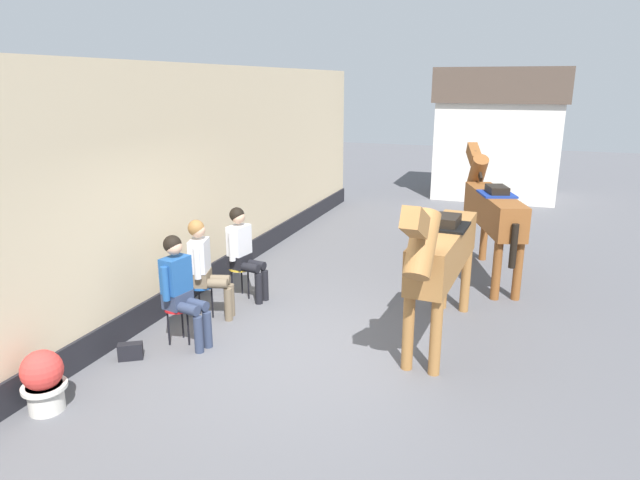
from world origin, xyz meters
The scene contains 10 objects.
ground_plane centered at (0.00, 3.00, 0.00)m, with size 40.00×40.00×0.00m, color #56565B.
pub_facade_wall centered at (-2.55, 1.50, 1.54)m, with size 0.34×14.00×3.40m.
distant_cottage centered at (1.40, 10.75, 1.80)m, with size 3.40×2.60×3.50m.
seated_visitor_near centered at (-1.63, -0.35, 0.78)m, with size 0.61×0.48×1.39m.
seated_visitor_middle centered at (-1.79, 0.45, 0.78)m, with size 0.61×0.48×1.39m.
seated_visitor_far centered at (-1.64, 1.28, 0.78)m, with size 0.61×0.49×1.39m.
saddled_horse_near centered at (1.30, 0.82, 1.16)m, with size 0.57×3.00×2.06m.
saddled_horse_far centered at (1.71, 3.60, 1.16)m, with size 1.22×2.88×2.06m.
flower_planter_near centered at (-2.10, -2.07, 0.33)m, with size 0.43×0.43×0.64m.
satchel_bag centered at (-2.00, -0.91, 0.10)m, with size 0.28×0.12×0.20m, color black.
Camera 1 is at (2.13, -5.73, 3.15)m, focal length 31.36 mm.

